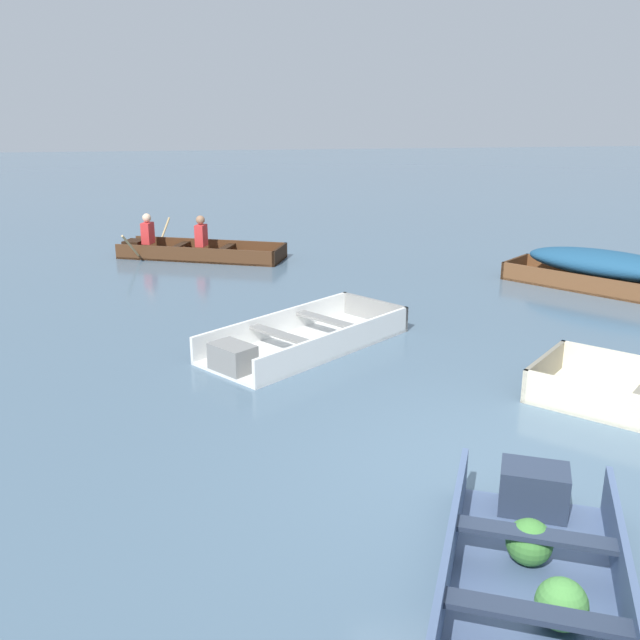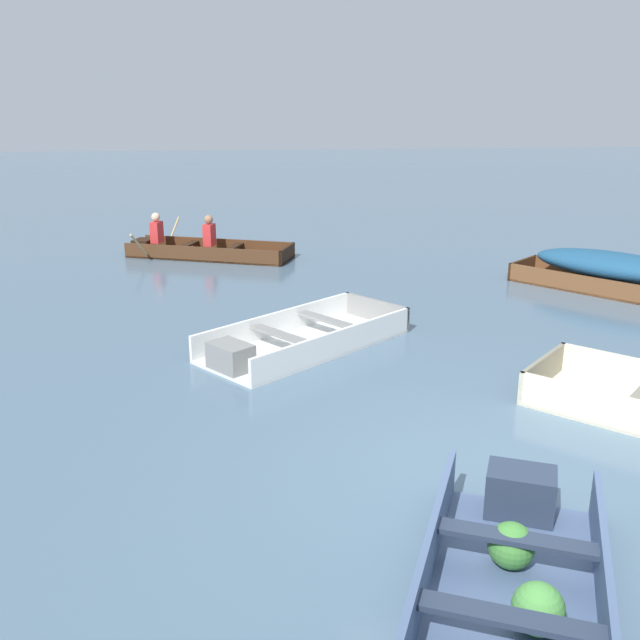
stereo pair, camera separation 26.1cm
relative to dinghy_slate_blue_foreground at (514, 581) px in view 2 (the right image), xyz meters
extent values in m
plane|color=slate|center=(0.49, 1.48, -0.16)|extent=(80.00, 80.00, 0.00)
cube|color=#475B7F|center=(-0.07, -0.13, -0.14)|extent=(2.16, 2.95, 0.04)
cube|color=#475B7F|center=(-0.58, 0.09, 0.05)|extent=(1.14, 2.50, 0.42)
cube|color=#475B7F|center=(0.44, -0.36, 0.05)|extent=(1.14, 2.50, 0.42)
cube|color=#273246|center=(0.40, 0.94, 0.07)|extent=(0.62, 0.54, 0.38)
cube|color=#273246|center=(0.09, 0.24, 0.16)|extent=(1.04, 0.58, 0.04)
cube|color=#273246|center=(-0.23, -0.50, 0.16)|extent=(1.04, 0.58, 0.04)
sphere|color=#428438|center=(0.09, 0.31, 0.05)|extent=(0.33, 0.33, 0.33)
sphere|color=#4C9342|center=(0.02, -0.32, 0.05)|extent=(0.33, 0.33, 0.33)
cube|color=white|center=(-0.89, 5.14, -0.14)|extent=(3.00, 2.75, 0.04)
cube|color=white|center=(-0.53, 4.69, 0.02)|extent=(2.29, 1.86, 0.36)
cube|color=white|center=(-1.25, 5.58, 0.02)|extent=(2.29, 1.86, 0.36)
cube|color=gray|center=(0.21, 6.03, 0.02)|extent=(0.79, 0.96, 0.36)
cube|color=gray|center=(-1.88, 4.34, 0.04)|extent=(0.62, 0.64, 0.33)
cube|color=gray|center=(-1.23, 4.87, 0.11)|extent=(0.81, 0.95, 0.04)
cube|color=gray|center=(-0.56, 5.41, 0.11)|extent=(0.81, 0.95, 0.04)
cube|color=brown|center=(4.54, 7.31, -0.14)|extent=(2.97, 3.23, 0.04)
cube|color=brown|center=(4.90, 7.62, 0.00)|extent=(2.25, 2.62, 0.32)
cube|color=brown|center=(4.18, 7.01, 0.00)|extent=(2.25, 2.62, 0.32)
cube|color=#3F2716|center=(3.45, 8.59, 0.00)|extent=(0.79, 0.69, 0.32)
cube|color=#3F2716|center=(4.21, 7.70, 0.08)|extent=(0.79, 0.70, 0.04)
ellipsoid|color=navy|center=(4.54, 7.31, 0.30)|extent=(2.53, 2.74, 0.46)
cube|color=gray|center=(1.65, 3.45, 0.03)|extent=(0.91, 0.92, 0.38)
cube|color=#4C2D19|center=(-2.36, 10.85, -0.14)|extent=(3.50, 2.10, 0.04)
cube|color=#4C2D19|center=(-2.52, 10.43, -0.01)|extent=(3.17, 1.25, 0.30)
cube|color=#4C2D19|center=(-2.20, 11.28, -0.01)|extent=(3.17, 1.25, 0.30)
cube|color=black|center=(-0.80, 10.26, -0.01)|extent=(0.39, 0.91, 0.30)
cube|color=black|center=(-3.77, 11.39, 0.01)|extent=(0.49, 0.53, 0.27)
cube|color=black|center=(-2.83, 11.03, 0.07)|extent=(0.46, 0.86, 0.04)
cube|color=black|center=(-1.88, 10.67, 0.07)|extent=(0.46, 0.86, 0.04)
cube|color=red|center=(-2.36, 10.85, 0.31)|extent=(0.27, 0.33, 0.44)
sphere|color=#9E7051|center=(-2.36, 10.85, 0.63)|extent=(0.18, 0.18, 0.18)
cube|color=red|center=(-3.46, 11.27, 0.31)|extent=(0.27, 0.33, 0.44)
sphere|color=beige|center=(-3.46, 11.27, 0.63)|extent=(0.18, 0.18, 0.18)
cylinder|color=tan|center=(-3.74, 10.54, 0.20)|extent=(0.27, 0.61, 0.55)
cylinder|color=tan|center=(-3.19, 12.00, 0.20)|extent=(0.27, 0.61, 0.55)
camera|label=1|loc=(-1.96, -3.74, 3.04)|focal=40.00mm
camera|label=2|loc=(-1.71, -3.77, 3.04)|focal=40.00mm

